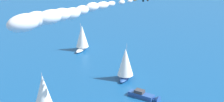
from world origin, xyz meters
The scene contains 5 objects.
motorboat_inshore centered at (-5.19, 11.73, 0.86)m, with size 8.55×10.63×3.18m.
sailboat_mid_cluster centered at (-50.94, -10.65, 5.74)m, with size 9.96×7.16×12.57m.
sailboat_outer_ring_a centered at (1.17, -21.02, 6.01)m, with size 10.23×5.67×13.16m.
sailboat_outer_ring_c centered at (-20.37, 6.07, 6.18)m, with size 10.81×7.56×13.54m.
smoke_trail_wingman centered at (25.31, -14.66, 37.33)m, with size 25.18×30.77×5.25m.
Camera 1 is at (114.59, -3.76, 63.33)m, focal length 64.91 mm.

